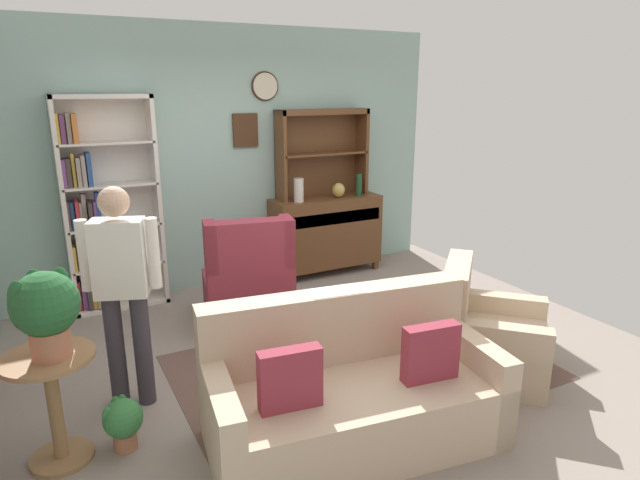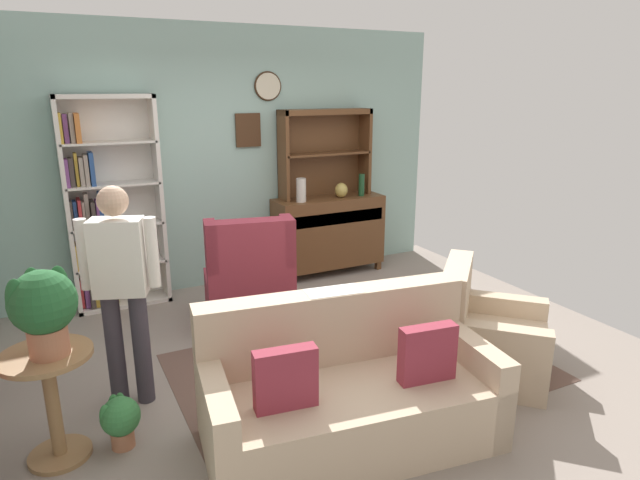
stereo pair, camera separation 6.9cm
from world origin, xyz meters
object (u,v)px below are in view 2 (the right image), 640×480
potted_plant_large (43,306)px  person_reading (121,282)px  sideboard (328,231)px  sideboard_hutch (324,141)px  vase_round (341,190)px  plant_stand (51,394)px  couch_floral (348,393)px  book_stack (274,317)px  armchair_floral (487,340)px  bottle_wine (361,185)px  coffee_table (292,328)px  bookshelf (106,210)px  wingback_chair (249,284)px  vase_tall (301,190)px  potted_plant_small (120,418)px

potted_plant_large → person_reading: 0.66m
sideboard → sideboard_hutch: size_ratio=1.18×
potted_plant_large → sideboard_hutch: bearing=38.6°
potted_plant_large → person_reading: bearing=44.8°
vase_round → person_reading: (-2.67, -1.76, -0.10)m
sideboard_hutch → plant_stand: sideboard_hutch is taller
couch_floral → book_stack: size_ratio=8.65×
vase_round → armchair_floral: size_ratio=0.16×
sideboard_hutch → bottle_wine: sideboard_hutch is taller
sideboard → sideboard_hutch: 1.06m
vase_round → coffee_table: 2.47m
bookshelf → plant_stand: 2.49m
wingback_chair → plant_stand: bearing=-142.2°
wingback_chair → vase_round: bearing=30.8°
sideboard_hutch → bookshelf: bearing=-179.4°
vase_round → couch_floral: bearing=-118.2°
sideboard_hutch → vase_round: size_ratio=6.47×
vase_round → wingback_chair: vase_round is taller
bookshelf → sideboard_hutch: size_ratio=1.91×
armchair_floral → vase_round: bearing=86.4°
bookshelf → vase_round: (2.55, -0.15, 0.01)m
bottle_wine → sideboard_hutch: bearing=153.0°
bookshelf → wingback_chair: bearing=-43.3°
bookshelf → vase_round: size_ratio=12.35×
sideboard → couch_floral: size_ratio=0.68×
bookshelf → vase_tall: (2.03, -0.16, 0.06)m
potted_plant_small → coffee_table: (1.34, 0.39, 0.16)m
armchair_floral → coffee_table: size_ratio=1.35×
bookshelf → vase_tall: bookshelf is taller
bookshelf → sideboard_hutch: bookshelf is taller
wingback_chair → plant_stand: size_ratio=1.51×
vase_round → coffee_table: size_ratio=0.21×
couch_floral → coffee_table: 0.94m
sideboard → wingback_chair: size_ratio=1.24×
coffee_table → wingback_chair: bearing=89.8°
bookshelf → couch_floral: 3.22m
vase_round → book_stack: (-1.59, -1.80, -0.56)m
potted_plant_small → vase_tall: bearing=44.4°
bottle_wine → potted_plant_small: 3.89m
vase_round → plant_stand: bearing=-145.3°
plant_stand → person_reading: (0.49, 0.44, 0.48)m
bottle_wine → book_stack: size_ratio=1.19×
sideboard → potted_plant_large: 3.81m
couch_floral → vase_tall: bearing=70.5°
sideboard → potted_plant_large: bearing=-142.7°
sideboard_hutch → vase_tall: sideboard_hutch is taller
sideboard_hutch → potted_plant_large: 3.89m
person_reading → vase_round: bearing=33.4°
vase_round → book_stack: vase_round is taller
vase_tall → bottle_wine: bearing=-0.7°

